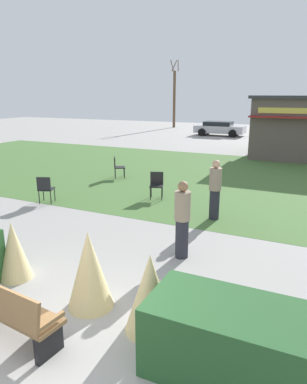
# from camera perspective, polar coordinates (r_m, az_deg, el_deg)

# --- Properties ---
(ground_plane) EXTENTS (80.00, 80.00, 0.00)m
(ground_plane) POSITION_cam_1_polar(r_m,az_deg,el_deg) (5.47, -17.59, -23.74)
(ground_plane) COLOR #999691
(lawn_patch) EXTENTS (36.00, 12.00, 0.01)m
(lawn_patch) POSITION_cam_1_polar(r_m,az_deg,el_deg) (15.00, 12.87, 1.98)
(lawn_patch) COLOR #446B33
(lawn_patch) RESTS_ON ground_plane
(park_bench) EXTENTS (1.75, 0.70, 0.95)m
(park_bench) POSITION_cam_1_polar(r_m,az_deg,el_deg) (5.59, -22.58, -17.26)
(park_bench) COLOR olive
(park_bench) RESTS_ON ground_plane
(hedge_right) EXTENTS (2.20, 1.10, 0.95)m
(hedge_right) POSITION_cam_1_polar(r_m,az_deg,el_deg) (4.79, 13.24, -22.60)
(hedge_right) COLOR #28562B
(hedge_right) RESTS_ON ground_plane
(ornamental_grass_behind_left) EXTENTS (0.76, 0.76, 1.22)m
(ornamental_grass_behind_left) POSITION_cam_1_polar(r_m,az_deg,el_deg) (5.33, -0.54, -16.01)
(ornamental_grass_behind_left) COLOR #D1BC7F
(ornamental_grass_behind_left) RESTS_ON ground_plane
(ornamental_grass_behind_right) EXTENTS (0.62, 0.62, 1.13)m
(ornamental_grass_behind_right) POSITION_cam_1_polar(r_m,az_deg,el_deg) (7.22, -21.64, -8.81)
(ornamental_grass_behind_right) COLOR #D1BC7F
(ornamental_grass_behind_right) RESTS_ON ground_plane
(ornamental_grass_behind_center) EXTENTS (0.76, 0.76, 1.32)m
(ornamental_grass_behind_center) POSITION_cam_1_polar(r_m,az_deg,el_deg) (5.93, -10.33, -12.26)
(ornamental_grass_behind_center) COLOR #D1BC7F
(ornamental_grass_behind_center) RESTS_ON ground_plane
(cafe_chair_west) EXTENTS (0.61, 0.61, 0.89)m
(cafe_chair_west) POSITION_cam_1_polar(r_m,az_deg,el_deg) (14.91, -5.86, 4.27)
(cafe_chair_west) COLOR black
(cafe_chair_west) RESTS_ON ground_plane
(cafe_chair_east) EXTENTS (0.57, 0.57, 0.89)m
(cafe_chair_east) POSITION_cam_1_polar(r_m,az_deg,el_deg) (11.87, 0.50, 1.47)
(cafe_chair_east) COLOR black
(cafe_chair_east) RESTS_ON ground_plane
(cafe_chair_center) EXTENTS (0.57, 0.57, 0.89)m
(cafe_chair_center) POSITION_cam_1_polar(r_m,az_deg,el_deg) (11.83, -17.09, 0.72)
(cafe_chair_center) COLOR black
(cafe_chair_center) RESTS_ON ground_plane
(person_strolling) EXTENTS (0.34, 0.34, 1.69)m
(person_strolling) POSITION_cam_1_polar(r_m,az_deg,el_deg) (7.47, 4.67, -4.43)
(person_strolling) COLOR #23232D
(person_strolling) RESTS_ON ground_plane
(person_standing) EXTENTS (0.34, 0.34, 1.69)m
(person_standing) POSITION_cam_1_polar(r_m,az_deg,el_deg) (9.91, 9.91, 0.40)
(person_standing) COLOR #23232D
(person_standing) RESTS_ON ground_plane
(parked_car_west_slot) EXTENTS (4.23, 2.11, 1.20)m
(parked_car_west_slot) POSITION_cam_1_polar(r_m,az_deg,el_deg) (31.24, 10.60, 10.12)
(parked_car_west_slot) COLOR #B7BABF
(parked_car_west_slot) RESTS_ON ground_plane
(parked_car_center_slot) EXTENTS (4.31, 2.26, 1.20)m
(parked_car_center_slot) POSITION_cam_1_polar(r_m,az_deg,el_deg) (30.32, 20.39, 9.28)
(parked_car_center_slot) COLOR silver
(parked_car_center_slot) RESTS_ON ground_plane
(tree_left_bg) EXTENTS (0.91, 0.96, 6.87)m
(tree_left_bg) POSITION_cam_1_polar(r_m,az_deg,el_deg) (38.66, 3.38, 14.92)
(tree_left_bg) COLOR brown
(tree_left_bg) RESTS_ON ground_plane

